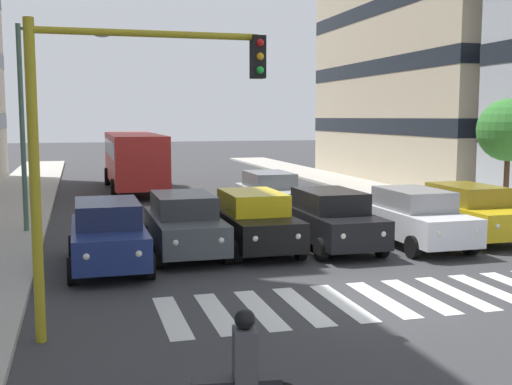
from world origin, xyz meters
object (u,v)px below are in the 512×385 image
car_0 (469,211)px  car_2 (331,219)px  car_4 (184,224)px  car_5 (108,234)px  street_tree_1 (509,130)px  traffic_light_gantry (104,128)px  car_row2_0 (270,193)px  car_1 (415,217)px  car_3 (254,221)px  bus_behind_traffic (134,156)px  street_lamp_right (38,105)px  motorcycle_with_rider (240,382)px

car_0 → car_2: bearing=2.6°
car_4 → car_5: 2.38m
street_tree_1 → car_2: bearing=18.6°
traffic_light_gantry → car_5: bearing=-92.5°
traffic_light_gantry → street_tree_1: 17.12m
car_row2_0 → street_tree_1: 9.16m
car_4 → car_5: (2.14, 1.05, 0.00)m
car_4 → car_row2_0: 7.63m
car_1 → car_3: (4.85, -0.67, 0.00)m
car_3 → car_4: size_ratio=1.00×
car_0 → bus_behind_traffic: bus_behind_traffic is taller
traffic_light_gantry → car_2: bearing=-137.9°
car_4 → street_lamp_right: 6.86m
car_2 → bus_behind_traffic: bus_behind_traffic is taller
car_1 → car_4: size_ratio=1.00×
car_0 → street_lamp_right: size_ratio=0.66×
car_3 → car_1: bearing=172.1°
car_1 → street_tree_1: 6.75m
street_tree_1 → street_lamp_right: bearing=-7.0°
car_row2_0 → street_lamp_right: 9.29m
bus_behind_traffic → car_4: bearing=90.0°
motorcycle_with_rider → traffic_light_gantry: (1.37, -4.03, 3.04)m
car_0 → car_4: 9.13m
car_3 → car_0: bearing=179.4°
car_row2_0 → bus_behind_traffic: bearing=-66.7°
car_1 → street_lamp_right: 12.51m
bus_behind_traffic → car_2: bearing=104.4°
car_0 → motorcycle_with_rider: 14.45m
car_2 → street_lamp_right: (8.36, -4.70, 3.40)m
car_row2_0 → car_0: bearing=126.7°
motorcycle_with_rider → street_lamp_right: street_lamp_right is taller
car_5 → traffic_light_gantry: (0.23, 5.32, 2.80)m
car_2 → car_4: bearing=-4.2°
car_row2_0 → motorcycle_with_rider: bearing=71.9°
car_0 → bus_behind_traffic: (9.13, -16.60, 0.97)m
car_0 → bus_behind_traffic: bearing=-61.2°
car_3 → car_row2_0: (-2.39, -6.25, 0.00)m
car_4 → bus_behind_traffic: (-0.00, -16.50, 0.97)m
car_0 → car_2: same height
bus_behind_traffic → street_tree_1: (-12.35, 14.12, 1.53)m
car_row2_0 → motorcycle_with_rider: car_row2_0 is taller
car_3 → motorcycle_with_rider: car_3 is taller
bus_behind_traffic → street_tree_1: bearing=131.2°
car_3 → street_tree_1: 10.88m
car_3 → traffic_light_gantry: size_ratio=0.81×
traffic_light_gantry → street_tree_1: bearing=-149.3°
car_5 → traffic_light_gantry: bearing=87.5°
car_2 → car_5: size_ratio=1.00×
car_2 → street_tree_1: bearing=-161.4°
car_1 → street_tree_1: (-5.46, -3.08, 2.51)m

